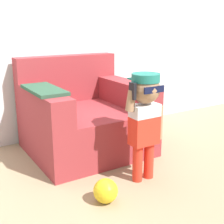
{
  "coord_description": "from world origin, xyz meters",
  "views": [
    {
      "loc": [
        -1.22,
        -2.59,
        1.27
      ],
      "look_at": [
        0.21,
        -0.29,
        0.5
      ],
      "focal_mm": 50.0,
      "sensor_mm": 36.0,
      "label": 1
    }
  ],
  "objects_px": {
    "armchair": "(84,119)",
    "person_child": "(145,111)",
    "side_table": "(143,106)",
    "toy_ball": "(106,191)"
  },
  "relations": [
    {
      "from": "person_child",
      "to": "armchair",
      "type": "bearing_deg",
      "value": 98.51
    },
    {
      "from": "side_table",
      "to": "person_child",
      "type": "bearing_deg",
      "value": -126.77
    },
    {
      "from": "armchair",
      "to": "toy_ball",
      "type": "distance_m",
      "value": 1.07
    },
    {
      "from": "armchair",
      "to": "person_child",
      "type": "distance_m",
      "value": 0.9
    },
    {
      "from": "person_child",
      "to": "toy_ball",
      "type": "xyz_separation_m",
      "value": [
        -0.45,
        -0.14,
        -0.51
      ]
    },
    {
      "from": "person_child",
      "to": "side_table",
      "type": "relative_size",
      "value": 1.64
    },
    {
      "from": "armchair",
      "to": "side_table",
      "type": "xyz_separation_m",
      "value": [
        0.83,
        0.09,
        -0.0
      ]
    },
    {
      "from": "person_child",
      "to": "side_table",
      "type": "height_order",
      "value": "person_child"
    },
    {
      "from": "person_child",
      "to": "toy_ball",
      "type": "distance_m",
      "value": 0.7
    },
    {
      "from": "armchair",
      "to": "person_child",
      "type": "xyz_separation_m",
      "value": [
        0.13,
        -0.85,
        0.27
      ]
    }
  ]
}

